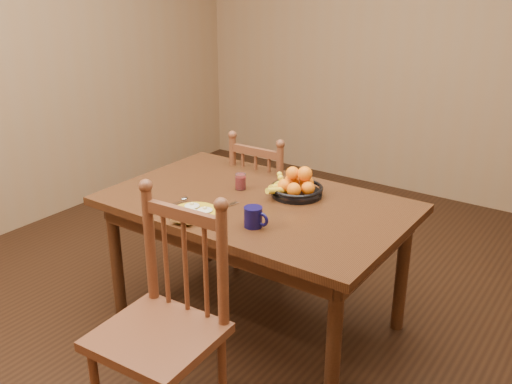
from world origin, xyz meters
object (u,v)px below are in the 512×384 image
Objects in this scene: breakfast_plate at (194,212)px; dining_table at (256,215)px; coffee_mug at (254,217)px; chair_far at (268,205)px; chair_near at (164,327)px; fruit_bowl at (296,186)px.

dining_table is at bearing 65.66° from breakfast_plate.
breakfast_plate is (-0.15, -0.33, 0.10)m from dining_table.
coffee_mug is (0.33, 0.06, 0.04)m from breakfast_plate.
chair_far is 0.90× the size of chair_near.
chair_near is 3.54× the size of breakfast_plate.
chair_far is 1.51m from chair_near.
chair_far is at bearing 99.37° from breakfast_plate.
coffee_mug is (0.18, -0.27, 0.14)m from dining_table.
coffee_mug is at bearing -56.69° from dining_table.
fruit_bowl is (0.43, -0.37, 0.34)m from chair_far.
fruit_bowl is (0.13, 0.19, 0.14)m from dining_table.
breakfast_plate is 2.23× the size of coffee_mug.
coffee_mug is (0.03, 0.61, 0.29)m from chair_near.
coffee_mug reaches higher than dining_table.
breakfast_plate is 0.34m from coffee_mug.
chair_near is at bearing 105.64° from chair_far.
fruit_bowl is (0.28, 0.52, 0.04)m from breakfast_plate.
dining_table is 4.94× the size of fruit_bowl.
fruit_bowl is at bearing 61.71° from breakfast_plate.
dining_table is at bearing 96.24° from chair_near.
chair_far reaches higher than fruit_bowl.
coffee_mug is (0.48, -0.83, 0.34)m from chair_far.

